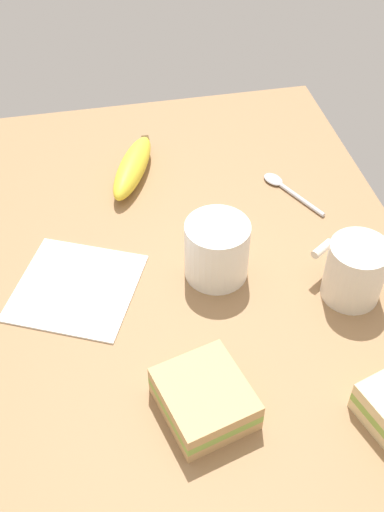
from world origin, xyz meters
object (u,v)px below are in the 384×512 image
at_px(coffee_mug_milky, 217,249).
at_px(spoon, 284,187).
at_px(coffee_mug_black, 355,270).
at_px(sandwich_side, 205,399).
at_px(banana, 133,167).
at_px(paper_napkin, 76,289).

relative_size(coffee_mug_milky, spoon, 0.89).
bearing_deg(coffee_mug_black, sandwich_side, -59.54).
xyz_separation_m(coffee_mug_black, spoon, (-0.23, -0.02, -0.04)).
distance_m(banana, spoon, 0.25).
distance_m(coffee_mug_milky, banana, 0.25).
height_order(spoon, paper_napkin, spoon).
height_order(banana, spoon, banana).
xyz_separation_m(coffee_mug_milky, sandwich_side, (0.21, -0.06, -0.02)).
height_order(sandwich_side, spoon, sandwich_side).
xyz_separation_m(sandwich_side, banana, (-0.44, -0.02, -0.00)).
height_order(banana, paper_napkin, banana).
relative_size(coffee_mug_black, spoon, 0.80).
bearing_deg(spoon, coffee_mug_milky, -43.61).
xyz_separation_m(coffee_mug_black, sandwich_side, (0.14, -0.23, -0.02)).
bearing_deg(sandwich_side, paper_napkin, -148.53).
bearing_deg(coffee_mug_milky, banana, -160.27).
distance_m(spoon, paper_napkin, 0.37).
distance_m(coffee_mug_black, sandwich_side, 0.27).
height_order(coffee_mug_milky, banana, coffee_mug_milky).
relative_size(sandwich_side, banana, 0.74).
xyz_separation_m(sandwich_side, spoon, (-0.37, 0.21, -0.02)).
bearing_deg(coffee_mug_milky, spoon, 136.39).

